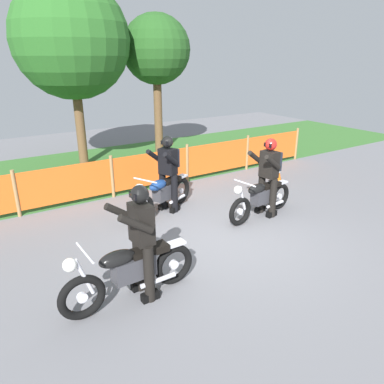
% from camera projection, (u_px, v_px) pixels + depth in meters
% --- Properties ---
extents(ground, '(24.00, 24.00, 0.02)m').
position_uv_depth(ground, '(226.00, 235.00, 7.13)').
color(ground, slate).
extents(grass_verge, '(24.00, 5.10, 0.01)m').
position_uv_depth(grass_verge, '(116.00, 166.00, 11.58)').
color(grass_verge, '#386B2D').
rests_on(grass_verge, ground).
extents(barrier_fence, '(10.85, 0.08, 1.05)m').
position_uv_depth(barrier_fence, '(152.00, 169.00, 9.39)').
color(barrier_fence, '#997547').
rests_on(barrier_fence, ground).
extents(tree_leftmost, '(3.34, 3.34, 5.38)m').
position_uv_depth(tree_leftmost, '(71.00, 40.00, 10.35)').
color(tree_leftmost, brown).
rests_on(tree_leftmost, ground).
extents(tree_near_left, '(2.23, 2.23, 4.59)m').
position_uv_depth(tree_near_left, '(156.00, 51.00, 11.85)').
color(tree_near_left, brown).
rests_on(tree_near_left, ground).
extents(motorcycle_lead, '(2.05, 0.60, 0.97)m').
position_uv_depth(motorcycle_lead, '(130.00, 271.00, 5.06)').
color(motorcycle_lead, black).
rests_on(motorcycle_lead, ground).
extents(motorcycle_trailing, '(1.91, 0.56, 0.91)m').
position_uv_depth(motorcycle_trailing, '(261.00, 198.00, 7.76)').
color(motorcycle_trailing, black).
rests_on(motorcycle_trailing, ground).
extents(motorcycle_third, '(1.86, 0.99, 0.95)m').
position_uv_depth(motorcycle_third, '(163.00, 194.00, 7.93)').
color(motorcycle_third, black).
rests_on(motorcycle_third, ground).
extents(rider_lead, '(0.57, 0.55, 1.69)m').
position_uv_depth(rider_lead, '(141.00, 238.00, 5.01)').
color(rider_lead, black).
rests_on(rider_lead, ground).
extents(rider_trailing, '(0.72, 0.60, 1.69)m').
position_uv_depth(rider_trailing, '(269.00, 173.00, 7.71)').
color(rider_trailing, black).
rests_on(rider_trailing, ground).
extents(rider_third, '(0.78, 0.69, 1.69)m').
position_uv_depth(rider_third, '(168.00, 170.00, 7.93)').
color(rider_third, black).
rests_on(rider_third, ground).
extents(traffic_cone, '(0.32, 0.32, 0.53)m').
position_uv_depth(traffic_cone, '(277.00, 173.00, 10.02)').
color(traffic_cone, black).
rests_on(traffic_cone, ground).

